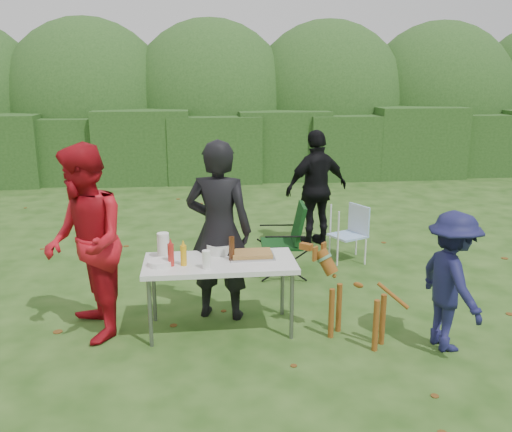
{
  "coord_description": "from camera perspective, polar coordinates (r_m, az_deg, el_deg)",
  "views": [
    {
      "loc": [
        -0.5,
        -5.31,
        2.53
      ],
      "look_at": [
        0.17,
        0.48,
        1.0
      ],
      "focal_mm": 38.0,
      "sensor_mm": 36.0,
      "label": 1
    }
  ],
  "objects": [
    {
      "name": "ketchup_bottle",
      "position": [
        5.27,
        -8.95,
        -4.07
      ],
      "size": [
        0.06,
        0.06,
        0.22
      ],
      "primitive_type": "cylinder",
      "color": "red",
      "rests_on": "folding_table"
    },
    {
      "name": "person_cook",
      "position": [
        5.64,
        -3.93,
        -1.57
      ],
      "size": [
        0.79,
        0.63,
        1.91
      ],
      "primitive_type": "imported",
      "rotation": [
        0.0,
        0.0,
        2.86
      ],
      "color": "black",
      "rests_on": "ground"
    },
    {
      "name": "shrub_backdrop",
      "position": [
        14.95,
        -4.76,
        11.07
      ],
      "size": [
        20.0,
        2.6,
        3.2
      ],
      "primitive_type": "ellipsoid",
      "color": "#3D6628",
      "rests_on": "ground"
    },
    {
      "name": "food_tray",
      "position": [
        5.49,
        -0.45,
        -4.25
      ],
      "size": [
        0.45,
        0.3,
        0.02
      ],
      "primitive_type": "cube",
      "color": "#B7B7BA",
      "rests_on": "folding_table"
    },
    {
      "name": "hedge_row",
      "position": [
        13.43,
        -4.45,
        7.45
      ],
      "size": [
        22.0,
        1.4,
        1.7
      ],
      "primitive_type": "cube",
      "color": "#23471C",
      "rests_on": "ground"
    },
    {
      "name": "folding_table",
      "position": [
        5.41,
        -3.82,
        -5.27
      ],
      "size": [
        1.5,
        0.7,
        0.74
      ],
      "color": "silver",
      "rests_on": "ground"
    },
    {
      "name": "camping_chair",
      "position": [
        6.96,
        2.7,
        -2.49
      ],
      "size": [
        0.64,
        0.64,
        0.95
      ],
      "primitive_type": null,
      "rotation": [
        0.0,
        0.0,
        3.06
      ],
      "color": "#0F3713",
      "rests_on": "ground"
    },
    {
      "name": "paper_towel_roll",
      "position": [
        5.5,
        -9.73,
        -3.09
      ],
      "size": [
        0.12,
        0.12,
        0.26
      ],
      "primitive_type": "cylinder",
      "color": "white",
      "rests_on": "folding_table"
    },
    {
      "name": "person_red_jacket",
      "position": [
        5.44,
        -17.55,
        -2.78
      ],
      "size": [
        1.0,
        1.12,
        1.92
      ],
      "primitive_type": "imported",
      "rotation": [
        0.0,
        0.0,
        -1.23
      ],
      "color": "#B3101C",
      "rests_on": "ground"
    },
    {
      "name": "ground",
      "position": [
        5.91,
        -1.13,
        -10.68
      ],
      "size": [
        80.0,
        80.0,
        0.0
      ],
      "primitive_type": "plane",
      "color": "#1E4211"
    },
    {
      "name": "focaccia_bread",
      "position": [
        5.48,
        -0.45,
        -3.97
      ],
      "size": [
        0.4,
        0.26,
        0.04
      ],
      "primitive_type": "cube",
      "color": "#A7793C",
      "rests_on": "food_tray"
    },
    {
      "name": "person_black_puffy",
      "position": [
        8.15,
        6.4,
        2.88
      ],
      "size": [
        1.11,
        0.75,
        1.75
      ],
      "primitive_type": "imported",
      "rotation": [
        0.0,
        0.0,
        3.48
      ],
      "color": "black",
      "rests_on": "ground"
    },
    {
      "name": "child",
      "position": [
        5.38,
        19.86,
        -6.49
      ],
      "size": [
        0.59,
        0.91,
        1.33
      ],
      "primitive_type": "imported",
      "rotation": [
        0.0,
        0.0,
        1.68
      ],
      "color": "#171944",
      "rests_on": "ground"
    },
    {
      "name": "cup_stack",
      "position": [
        5.16,
        -5.24,
        -4.6
      ],
      "size": [
        0.08,
        0.08,
        0.18
      ],
      "primitive_type": "cylinder",
      "color": "white",
      "rests_on": "folding_table"
    },
    {
      "name": "lawn_chair",
      "position": [
        7.63,
        9.63,
        -1.8
      ],
      "size": [
        0.61,
        0.61,
        0.78
      ],
      "primitive_type": null,
      "rotation": [
        0.0,
        0.0,
        3.59
      ],
      "color": "#4087DB",
      "rests_on": "ground"
    },
    {
      "name": "mustard_bottle",
      "position": [
        5.27,
        -7.63,
        -4.14
      ],
      "size": [
        0.06,
        0.06,
        0.2
      ],
      "primitive_type": "cylinder",
      "color": "gold",
      "rests_on": "folding_table"
    },
    {
      "name": "pasta_bowl",
      "position": [
        5.61,
        -3.91,
        -3.42
      ],
      "size": [
        0.26,
        0.26,
        0.1
      ],
      "primitive_type": "cylinder",
      "color": "silver",
      "rests_on": "folding_table"
    },
    {
      "name": "plate_stack",
      "position": [
        5.33,
        -10.07,
        -4.89
      ],
      "size": [
        0.24,
        0.24,
        0.05
      ],
      "primitive_type": "cylinder",
      "color": "white",
      "rests_on": "folding_table"
    },
    {
      "name": "beer_bottle",
      "position": [
        5.38,
        -2.58,
        -3.42
      ],
      "size": [
        0.06,
        0.06,
        0.24
      ],
      "primitive_type": "cylinder",
      "color": "#47230F",
      "rests_on": "folding_table"
    },
    {
      "name": "dog",
      "position": [
        5.36,
        10.64,
        -8.54
      ],
      "size": [
        0.94,
        0.89,
        0.88
      ],
      "primitive_type": null,
      "rotation": [
        0.0,
        0.0,
        2.41
      ],
      "color": "brown",
      "rests_on": "ground"
    }
  ]
}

